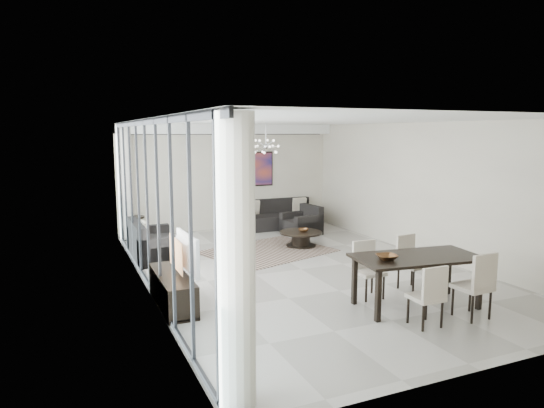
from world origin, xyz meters
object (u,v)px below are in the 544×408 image
coffee_table (301,238)px  tv_console (172,290)px  dining_table (417,261)px  television (181,253)px  sofa_main (279,218)px

coffee_table → tv_console: tv_console is taller
dining_table → television: bearing=153.9°
tv_console → dining_table: (3.45, -1.56, 0.47)m
dining_table → coffee_table: bearing=87.4°
sofa_main → dining_table: 6.68m
coffee_table → television: television is taller
coffee_table → television: bearing=-142.2°
coffee_table → sofa_main: bearing=78.5°
coffee_table → tv_console: (-3.64, -2.75, 0.05)m
coffee_table → dining_table: (-0.19, -4.31, 0.52)m
dining_table → sofa_main: bearing=84.3°
sofa_main → tv_console: (-4.11, -5.06, -0.02)m
tv_console → dining_table: dining_table is taller
sofa_main → coffee_table: bearing=-101.5°
sofa_main → tv_console: sofa_main is taller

